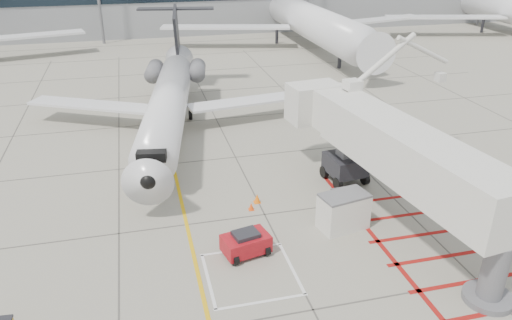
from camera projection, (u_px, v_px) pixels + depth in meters
name	position (u px, v px, depth m)	size (l,w,h in m)	color
ground_plane	(285.00, 255.00, 24.66)	(260.00, 260.00, 0.00)	gray
regional_jet	(164.00, 93.00, 35.69)	(24.05, 30.32, 7.95)	silver
jet_bridge	(408.00, 165.00, 25.47)	(8.76, 18.49, 7.40)	silver
pushback_tug	(246.00, 242.00, 24.52)	(2.26, 1.41, 1.32)	#A61019
baggage_cart	(346.00, 198.00, 28.89)	(1.62, 1.03, 1.03)	slate
ground_power_unit	(343.00, 211.00, 26.56)	(2.53, 1.48, 2.01)	silver
cone_nose	(251.00, 206.00, 28.56)	(0.32, 0.32, 0.44)	#FF4B0D
cone_side	(257.00, 198.00, 29.30)	(0.40, 0.40, 0.56)	orange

